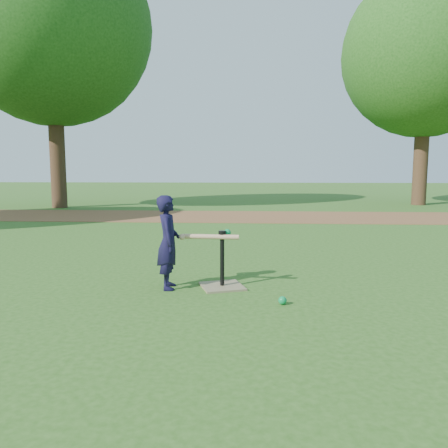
{
  "coord_description": "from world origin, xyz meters",
  "views": [
    {
      "loc": [
        0.48,
        -4.25,
        1.25
      ],
      "look_at": [
        0.16,
        0.61,
        0.65
      ],
      "focal_mm": 35.0,
      "sensor_mm": 36.0,
      "label": 1
    }
  ],
  "objects": [
    {
      "name": "dirt_strip",
      "position": [
        0.0,
        7.5,
        0.01
      ],
      "size": [
        24.0,
        3.0,
        0.01
      ],
      "primitive_type": "cube",
      "color": "brown",
      "rests_on": "ground"
    },
    {
      "name": "child",
      "position": [
        -0.4,
        0.24,
        0.5
      ],
      "size": [
        0.29,
        0.4,
        0.99
      ],
      "primitive_type": "imported",
      "rotation": [
        0.0,
        0.0,
        1.73
      ],
      "color": "black",
      "rests_on": "ground"
    },
    {
      "name": "tree_left",
      "position": [
        -6.0,
        10.0,
        5.87
      ],
      "size": [
        6.4,
        6.4,
        9.08
      ],
      "color": "#382316",
      "rests_on": "ground"
    },
    {
      "name": "ground",
      "position": [
        0.0,
        0.0,
        0.0
      ],
      "size": [
        80.0,
        80.0,
        0.0
      ],
      "primitive_type": "plane",
      "color": "#285116",
      "rests_on": "ground"
    },
    {
      "name": "batting_tee",
      "position": [
        0.16,
        0.31,
        0.11
      ],
      "size": [
        0.55,
        0.55,
        0.61
      ],
      "color": "#7E724F",
      "rests_on": "ground"
    },
    {
      "name": "swing_action",
      "position": [
        0.05,
        0.3,
        0.56
      ],
      "size": [
        0.63,
        0.18,
        0.11
      ],
      "color": "tan",
      "rests_on": "ground"
    },
    {
      "name": "tree_right",
      "position": [
        6.5,
        12.0,
        5.29
      ],
      "size": [
        5.8,
        5.8,
        8.21
      ],
      "color": "#382316",
      "rests_on": "ground"
    },
    {
      "name": "wiffle_ball_ground",
      "position": [
        0.77,
        -0.26,
        0.04
      ],
      "size": [
        0.08,
        0.08,
        0.08
      ],
      "primitive_type": "sphere",
      "color": "#0B833F",
      "rests_on": "ground"
    }
  ]
}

